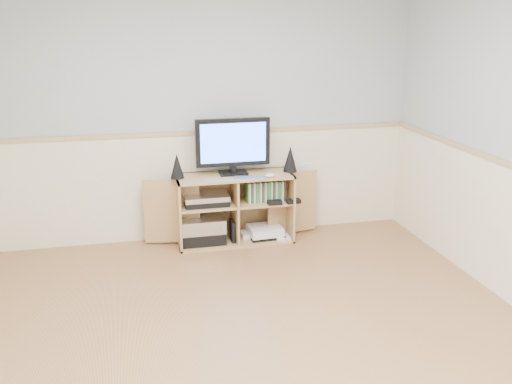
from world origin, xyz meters
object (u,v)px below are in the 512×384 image
media_cabinet (234,206)px  game_consoles (264,232)px  keyboard (250,178)px  monitor (233,144)px

media_cabinet → game_consoles: (0.28, -0.06, -0.26)m
media_cabinet → keyboard: 0.39m
monitor → keyboard: (0.12, -0.19, -0.28)m
monitor → keyboard: monitor is taller
media_cabinet → game_consoles: media_cabinet is taller
media_cabinet → monitor: (-0.00, -0.00, 0.60)m
media_cabinet → keyboard: keyboard is taller
media_cabinet → game_consoles: size_ratio=3.71×
monitor → media_cabinet: bearing=90.0°
media_cabinet → monitor: 0.60m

